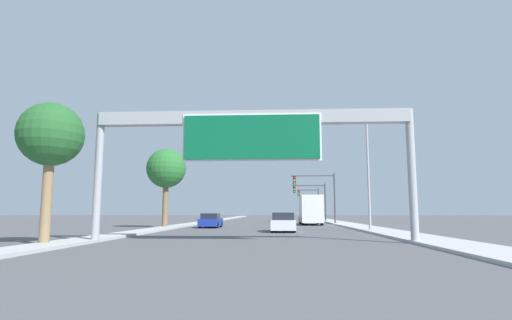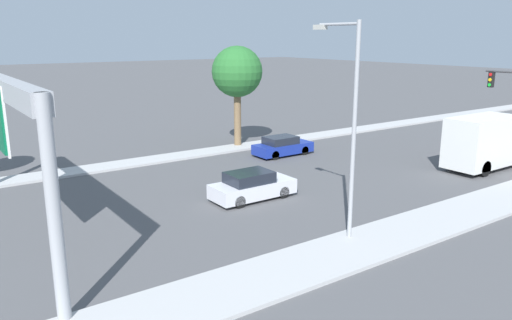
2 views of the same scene
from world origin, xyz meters
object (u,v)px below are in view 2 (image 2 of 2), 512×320
Objects in this scene: car_far_center at (252,186)px; palm_tree_background at (237,73)px; street_lamp_right at (349,115)px; car_mid_left at (282,146)px; truck_box_primary at (488,142)px.

car_far_center is 0.58× the size of palm_tree_background.
street_lamp_right reaches higher than palm_tree_background.
street_lamp_right is (6.55, 0.26, 4.56)m from car_far_center.
car_far_center is at bearing -46.95° from car_mid_left.
truck_box_primary is 16.54m from street_lamp_right.
car_far_center is at bearing -102.25° from truck_box_primary.
palm_tree_background is at bearing -166.45° from car_mid_left.
car_mid_left is 13.63m from truck_box_primary.
street_lamp_right reaches higher than car_mid_left.
palm_tree_background is at bearing 150.29° from car_far_center.
car_far_center is 10.25m from car_mid_left.
car_far_center is 7.98m from street_lamp_right.
palm_tree_background is 0.86× the size of street_lamp_right.
truck_box_primary is at bearing 33.14° from palm_tree_background.
truck_box_primary reaches higher than car_far_center.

